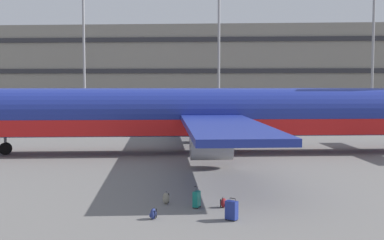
# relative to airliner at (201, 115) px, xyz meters

# --- Properties ---
(ground_plane) EXTENTS (600.00, 600.00, 0.00)m
(ground_plane) POSITION_rel_airliner_xyz_m (0.75, -1.74, -2.91)
(ground_plane) COLOR slate
(terminal_structure) EXTENTS (144.31, 22.18, 14.40)m
(terminal_structure) POSITION_rel_airliner_xyz_m (0.75, 50.10, 4.29)
(terminal_structure) COLOR gray
(terminal_structure) RESTS_ON ground_plane
(airliner) EXTENTS (43.32, 35.28, 10.41)m
(airliner) POSITION_rel_airliner_xyz_m (0.00, 0.00, 0.00)
(airliner) COLOR navy
(airliner) RESTS_ON ground_plane
(light_mast_left) EXTENTS (1.80, 0.50, 18.75)m
(light_mast_left) POSITION_rel_airliner_xyz_m (-18.46, 33.21, 8.10)
(light_mast_left) COLOR gray
(light_mast_left) RESTS_ON ground_plane
(light_mast_center_left) EXTENTS (1.80, 0.50, 21.34)m
(light_mast_center_left) POSITION_rel_airliner_xyz_m (0.87, 33.21, 9.44)
(light_mast_center_left) COLOR gray
(light_mast_center_left) RESTS_ON ground_plane
(light_mast_center_right) EXTENTS (1.80, 0.50, 19.76)m
(light_mast_center_right) POSITION_rel_airliner_xyz_m (22.11, 33.21, 8.63)
(light_mast_center_right) COLOR gray
(light_mast_center_right) RESTS_ON ground_plane
(suitcase_orange) EXTENTS (0.53, 0.47, 0.86)m
(suitcase_orange) POSITION_rel_airliner_xyz_m (2.07, -18.68, -2.50)
(suitcase_orange) COLOR navy
(suitcase_orange) RESTS_ON ground_plane
(suitcase_black) EXTENTS (0.34, 0.44, 0.92)m
(suitcase_black) POSITION_rel_airliner_xyz_m (0.61, -16.81, -2.53)
(suitcase_black) COLOR #147266
(suitcase_black) RESTS_ON ground_plane
(backpack_upright) EXTENTS (0.36, 0.31, 0.55)m
(backpack_upright) POSITION_rel_airliner_xyz_m (-0.77, -16.25, -2.67)
(backpack_upright) COLOR gray
(backpack_upright) RESTS_ON ground_plane
(backpack_scuffed) EXTENTS (0.29, 0.39, 0.48)m
(backpack_scuffed) POSITION_rel_airliner_xyz_m (-0.98, -18.69, -2.70)
(backpack_scuffed) COLOR navy
(backpack_scuffed) RESTS_ON ground_plane
(backpack_laid_flat) EXTENTS (0.35, 0.39, 0.45)m
(backpack_laid_flat) POSITION_rel_airliner_xyz_m (1.77, -16.68, -2.72)
(backpack_laid_flat) COLOR maroon
(backpack_laid_flat) RESTS_ON ground_plane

